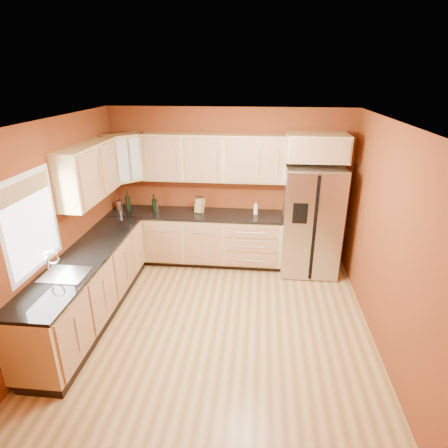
# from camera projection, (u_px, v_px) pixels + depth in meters

# --- Properties ---
(floor) EXTENTS (4.00, 4.00, 0.00)m
(floor) POSITION_uv_depth(u_px,v_px,m) (216.00, 323.00, 4.98)
(floor) COLOR olive
(floor) RESTS_ON ground
(ceiling) EXTENTS (4.00, 4.00, 0.00)m
(ceiling) POSITION_uv_depth(u_px,v_px,m) (214.00, 122.00, 4.00)
(ceiling) COLOR silver
(ceiling) RESTS_ON wall_back
(wall_back) EXTENTS (4.00, 0.04, 2.60)m
(wall_back) POSITION_uv_depth(u_px,v_px,m) (230.00, 187.00, 6.33)
(wall_back) COLOR maroon
(wall_back) RESTS_ON floor
(wall_front) EXTENTS (4.00, 0.04, 2.60)m
(wall_front) POSITION_uv_depth(u_px,v_px,m) (180.00, 345.00, 2.64)
(wall_front) COLOR maroon
(wall_front) RESTS_ON floor
(wall_left) EXTENTS (0.04, 4.00, 2.60)m
(wall_left) POSITION_uv_depth(u_px,v_px,m) (56.00, 227.00, 4.67)
(wall_left) COLOR maroon
(wall_left) RESTS_ON floor
(wall_right) EXTENTS (0.04, 4.00, 2.60)m
(wall_right) POSITION_uv_depth(u_px,v_px,m) (387.00, 240.00, 4.30)
(wall_right) COLOR maroon
(wall_right) RESTS_ON floor
(base_cabinets_back) EXTENTS (2.90, 0.60, 0.88)m
(base_cabinets_back) POSITION_uv_depth(u_px,v_px,m) (196.00, 239.00, 6.43)
(base_cabinets_back) COLOR tan
(base_cabinets_back) RESTS_ON floor
(base_cabinets_left) EXTENTS (0.60, 2.80, 0.88)m
(base_cabinets_left) POSITION_uv_depth(u_px,v_px,m) (89.00, 288.00, 4.97)
(base_cabinets_left) COLOR tan
(base_cabinets_left) RESTS_ON floor
(countertop_back) EXTENTS (2.90, 0.62, 0.04)m
(countertop_back) POSITION_uv_depth(u_px,v_px,m) (195.00, 214.00, 6.25)
(countertop_back) COLOR black
(countertop_back) RESTS_ON base_cabinets_back
(countertop_left) EXTENTS (0.62, 2.80, 0.04)m
(countertop_left) POSITION_uv_depth(u_px,v_px,m) (85.00, 257.00, 4.80)
(countertop_left) COLOR black
(countertop_left) RESTS_ON base_cabinets_left
(upper_cabinets_back) EXTENTS (2.30, 0.33, 0.75)m
(upper_cabinets_back) POSITION_uv_depth(u_px,v_px,m) (213.00, 158.00, 6.01)
(upper_cabinets_back) COLOR tan
(upper_cabinets_back) RESTS_ON wall_back
(upper_cabinets_left) EXTENTS (0.33, 1.35, 0.75)m
(upper_cabinets_left) POSITION_uv_depth(u_px,v_px,m) (89.00, 172.00, 5.13)
(upper_cabinets_left) COLOR tan
(upper_cabinets_left) RESTS_ON wall_left
(corner_upper_cabinet) EXTENTS (0.67, 0.67, 0.75)m
(corner_upper_cabinet) POSITION_uv_depth(u_px,v_px,m) (124.00, 158.00, 5.99)
(corner_upper_cabinet) COLOR tan
(corner_upper_cabinet) RESTS_ON wall_back
(over_fridge_cabinet) EXTENTS (0.92, 0.60, 0.40)m
(over_fridge_cabinet) POSITION_uv_depth(u_px,v_px,m) (317.00, 147.00, 5.65)
(over_fridge_cabinet) COLOR tan
(over_fridge_cabinet) RESTS_ON wall_back
(refrigerator) EXTENTS (0.90, 0.75, 1.78)m
(refrigerator) POSITION_uv_depth(u_px,v_px,m) (311.00, 220.00, 6.02)
(refrigerator) COLOR #BABABF
(refrigerator) RESTS_ON floor
(window) EXTENTS (0.03, 0.90, 1.00)m
(window) POSITION_uv_depth(u_px,v_px,m) (31.00, 223.00, 4.12)
(window) COLOR white
(window) RESTS_ON wall_left
(sink_faucet) EXTENTS (0.50, 0.42, 0.30)m
(sink_faucet) POSITION_uv_depth(u_px,v_px,m) (63.00, 263.00, 4.27)
(sink_faucet) COLOR silver
(sink_faucet) RESTS_ON countertop_left
(canister_left) EXTENTS (0.12, 0.12, 0.18)m
(canister_left) POSITION_uv_depth(u_px,v_px,m) (155.00, 206.00, 6.29)
(canister_left) COLOR #BABABF
(canister_left) RESTS_ON countertop_back
(canister_right) EXTENTS (0.12, 0.12, 0.17)m
(canister_right) POSITION_uv_depth(u_px,v_px,m) (119.00, 205.00, 6.34)
(canister_right) COLOR #BABABF
(canister_right) RESTS_ON countertop_back
(wine_bottle_a) EXTENTS (0.08, 0.08, 0.34)m
(wine_bottle_a) POSITION_uv_depth(u_px,v_px,m) (128.00, 201.00, 6.28)
(wine_bottle_a) COLOR black
(wine_bottle_a) RESTS_ON countertop_back
(wine_bottle_b) EXTENTS (0.08, 0.08, 0.33)m
(wine_bottle_b) POSITION_uv_depth(u_px,v_px,m) (154.00, 204.00, 6.18)
(wine_bottle_b) COLOR black
(wine_bottle_b) RESTS_ON countertop_back
(knife_block) EXTENTS (0.16, 0.15, 0.24)m
(knife_block) POSITION_uv_depth(u_px,v_px,m) (200.00, 205.00, 6.23)
(knife_block) COLOR tan
(knife_block) RESTS_ON countertop_back
(soap_dispenser) EXTENTS (0.08, 0.08, 0.20)m
(soap_dispenser) POSITION_uv_depth(u_px,v_px,m) (256.00, 208.00, 6.15)
(soap_dispenser) COLOR white
(soap_dispenser) RESTS_ON countertop_back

